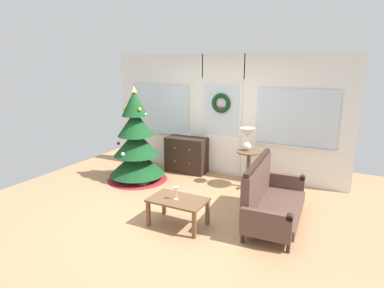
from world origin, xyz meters
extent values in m
plane|color=#AD7F56|center=(0.00, 0.00, 0.00)|extent=(6.76, 6.76, 0.00)
cube|color=white|center=(-1.52, 2.09, 1.27)|extent=(2.15, 0.08, 2.55)
cube|color=white|center=(1.52, 2.09, 1.27)|extent=(2.15, 0.08, 2.55)
cube|color=white|center=(0.00, 2.09, 2.30)|extent=(0.94, 0.08, 0.50)
cube|color=silver|center=(0.00, 2.05, 1.02)|extent=(0.90, 0.05, 2.05)
cube|color=white|center=(0.00, 2.03, 0.45)|extent=(0.78, 0.02, 0.80)
cube|color=silver|center=(0.00, 2.03, 1.40)|extent=(0.78, 0.01, 1.10)
cube|color=silver|center=(-1.52, 2.03, 1.35)|extent=(1.50, 0.01, 1.10)
cube|color=silver|center=(1.52, 2.03, 1.35)|extent=(1.50, 0.01, 1.10)
cube|color=silver|center=(-1.52, 2.02, 0.78)|extent=(1.59, 0.06, 0.03)
cube|color=silver|center=(1.52, 2.02, 0.78)|extent=(1.59, 0.06, 0.03)
torus|color=#123B1B|center=(0.00, 1.99, 1.55)|extent=(0.41, 0.09, 0.41)
cube|color=red|center=(0.00, 1.97, 1.42)|extent=(0.10, 0.02, 0.10)
cylinder|color=#4C331E|center=(-1.40, 0.89, 0.09)|extent=(0.10, 0.10, 0.18)
cone|color=maroon|center=(-1.40, 0.89, 0.05)|extent=(1.24, 1.24, 0.10)
cone|color=#14421E|center=(-1.40, 0.89, 0.37)|extent=(1.13, 1.13, 0.51)
cone|color=#14421E|center=(-1.40, 0.89, 0.78)|extent=(0.92, 0.92, 0.51)
cone|color=#14421E|center=(-1.40, 0.89, 1.19)|extent=(0.72, 0.72, 0.51)
cone|color=#14421E|center=(-1.40, 0.89, 1.59)|extent=(0.52, 0.52, 0.51)
cone|color=#E0BC4C|center=(-1.40, 0.89, 1.87)|extent=(0.12, 0.12, 0.12)
sphere|color=red|center=(-1.79, 0.82, 0.74)|extent=(0.07, 0.07, 0.07)
sphere|color=gold|center=(-1.21, 0.80, 1.49)|extent=(0.07, 0.07, 0.07)
sphere|color=silver|center=(-1.16, 0.92, 1.38)|extent=(0.05, 0.05, 0.05)
sphere|color=#264CB2|center=(-1.48, 1.11, 1.51)|extent=(0.07, 0.07, 0.07)
sphere|color=red|center=(-1.57, 1.21, 0.82)|extent=(0.06, 0.06, 0.06)
sphere|color=gold|center=(-1.64, 0.88, 1.45)|extent=(0.07, 0.07, 0.07)
sphere|color=silver|center=(-1.45, 0.52, 0.63)|extent=(0.08, 0.08, 0.08)
cube|color=black|center=(-0.71, 1.79, 0.39)|extent=(0.91, 0.45, 0.78)
sphere|color=tan|center=(-0.89, 1.56, 0.58)|extent=(0.03, 0.03, 0.03)
sphere|color=tan|center=(-0.53, 1.57, 0.58)|extent=(0.03, 0.03, 0.03)
sphere|color=tan|center=(-0.89, 1.56, 0.28)|extent=(0.03, 0.03, 0.03)
sphere|color=tan|center=(-0.53, 1.57, 0.28)|extent=(0.03, 0.03, 0.03)
cylinder|color=black|center=(1.93, -0.45, 0.07)|extent=(0.05, 0.05, 0.14)
cylinder|color=black|center=(1.86, 1.07, 0.07)|extent=(0.05, 0.05, 0.14)
cylinder|color=black|center=(1.33, -0.48, 0.07)|extent=(0.05, 0.05, 0.14)
cylinder|color=black|center=(1.26, 1.04, 0.07)|extent=(0.05, 0.05, 0.14)
cube|color=brown|center=(1.60, 0.30, 0.21)|extent=(0.79, 1.50, 0.14)
cube|color=brown|center=(1.30, 0.28, 0.59)|extent=(0.19, 1.47, 0.62)
cube|color=black|center=(1.30, 0.28, 0.93)|extent=(0.15, 1.44, 0.06)
cube|color=brown|center=(1.63, -0.48, 0.33)|extent=(0.67, 0.12, 0.38)
cylinder|color=black|center=(1.92, -0.47, 0.50)|extent=(0.09, 0.09, 0.09)
cube|color=brown|center=(1.56, 1.07, 0.33)|extent=(0.67, 0.12, 0.38)
cylinder|color=black|center=(1.85, 1.09, 0.50)|extent=(0.09, 0.09, 0.09)
cylinder|color=brown|center=(0.78, 1.52, 0.71)|extent=(0.48, 0.48, 0.02)
cylinder|color=brown|center=(0.78, 1.52, 0.35)|extent=(0.07, 0.07, 0.70)
cube|color=brown|center=(0.94, 1.52, 0.02)|extent=(0.20, 0.05, 0.04)
cube|color=brown|center=(0.70, 1.66, 0.02)|extent=(0.14, 0.20, 0.04)
cube|color=brown|center=(0.70, 1.38, 0.02)|extent=(0.14, 0.20, 0.04)
sphere|color=silver|center=(0.72, 1.56, 0.80)|extent=(0.16, 0.16, 0.16)
cylinder|color=silver|center=(0.72, 1.56, 0.93)|extent=(0.02, 0.02, 0.06)
cone|color=silver|center=(0.72, 1.56, 1.06)|extent=(0.28, 0.28, 0.20)
cube|color=brown|center=(0.32, -0.45, 0.41)|extent=(0.84, 0.53, 0.03)
cube|color=brown|center=(-0.06, -0.67, 0.20)|extent=(0.05, 0.05, 0.39)
cube|color=brown|center=(0.70, -0.67, 0.20)|extent=(0.05, 0.05, 0.39)
cube|color=brown|center=(-0.06, -0.23, 0.20)|extent=(0.05, 0.05, 0.39)
cube|color=brown|center=(0.70, -0.23, 0.20)|extent=(0.05, 0.05, 0.39)
cylinder|color=silver|center=(0.30, -0.47, 0.42)|extent=(0.06, 0.06, 0.01)
cylinder|color=silver|center=(0.30, -0.47, 0.48)|extent=(0.01, 0.01, 0.10)
cone|color=silver|center=(0.30, -0.47, 0.57)|extent=(0.08, 0.08, 0.09)
cube|color=#266633|center=(-1.09, 0.65, 0.08)|extent=(0.16, 0.15, 0.16)
camera|label=1|loc=(2.49, -4.28, 2.36)|focal=30.20mm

